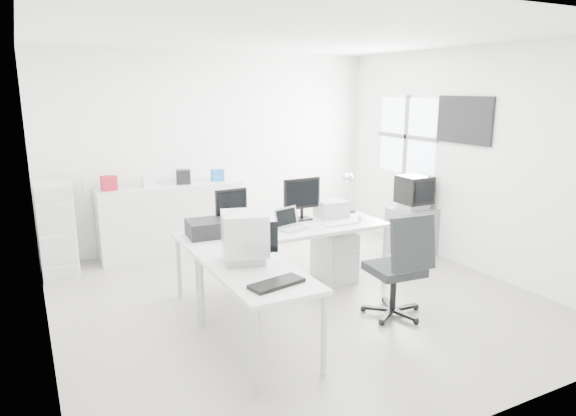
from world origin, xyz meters
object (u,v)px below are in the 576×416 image
office_chair (394,264)px  inkjet_printer (211,228)px  main_desk (285,260)px  drawer_pedestal (334,256)px  filing_cabinet (57,230)px  lcd_monitor_large (302,199)px  side_desk (257,310)px  crt_monitor (245,240)px  laser_printer (331,208)px  sideboard (172,219)px  crt_tv (414,193)px  tv_cabinet (412,231)px  laptop (293,220)px  lcd_monitor_small (231,209)px

office_chair → inkjet_printer: bearing=146.8°
main_desk → drawer_pedestal: 0.71m
main_desk → filing_cabinet: 2.86m
drawer_pedestal → lcd_monitor_large: bearing=150.3°
side_desk → crt_monitor: size_ratio=3.33×
drawer_pedestal → filing_cabinet: bearing=150.9°
main_desk → inkjet_printer: inkjet_printer is taller
main_desk → side_desk: size_ratio=1.71×
laser_printer → sideboard: size_ratio=0.18×
drawer_pedestal → office_chair: office_chair is taller
main_desk → lcd_monitor_large: bearing=35.5°
office_chair → crt_tv: office_chair is taller
drawer_pedestal → laser_printer: (0.05, 0.17, 0.55)m
tv_cabinet → laptop: bearing=-167.0°
main_desk → laser_printer: bearing=16.3°
tv_cabinet → crt_tv: crt_tv is taller
side_desk → crt_monitor: bearing=90.0°
main_desk → crt_monitor: size_ratio=5.71×
side_desk → sideboard: sideboard is taller
laser_printer → tv_cabinet: bearing=8.5°
lcd_monitor_small → laser_printer: lcd_monitor_small is taller
side_desk → lcd_monitor_small: lcd_monitor_small is taller
sideboard → main_desk: bearing=-68.1°
lcd_monitor_large → laptop: lcd_monitor_large is taller
side_desk → lcd_monitor_large: size_ratio=2.80×
side_desk → drawer_pedestal: size_ratio=2.33×
inkjet_printer → crt_monitor: (0.00, -0.95, 0.12)m
drawer_pedestal → inkjet_printer: bearing=178.2°
crt_monitor → office_chair: bearing=6.9°
lcd_monitor_small → lcd_monitor_large: bearing=-2.7°
lcd_monitor_small → lcd_monitor_large: 0.90m
side_desk → drawer_pedestal: side_desk is taller
side_desk → inkjet_printer: bearing=90.0°
drawer_pedestal → laptop: 0.87m
drawer_pedestal → lcd_monitor_large: lcd_monitor_large is taller
lcd_monitor_large → laser_printer: bearing=-5.7°
lcd_monitor_large → laptop: bearing=-132.0°
office_chair → filing_cabinet: size_ratio=0.93×
main_desk → laptop: (0.05, -0.10, 0.49)m
laser_printer → drawer_pedestal: bearing=-104.9°
main_desk → tv_cabinet: main_desk is taller
laser_printer → crt_tv: bearing=8.5°
main_desk → crt_monitor: (-0.85, -0.85, 0.59)m
crt_monitor → sideboard: 2.86m
laser_printer → filing_cabinet: (-3.03, 1.49, -0.26)m
crt_monitor → sideboard: bearing=105.1°
lcd_monitor_small → sideboard: size_ratio=0.24×
crt_monitor → lcd_monitor_large: bearing=58.8°
laptop → laser_printer: (0.70, 0.32, -0.02)m
inkjet_printer → laptop: bearing=-8.2°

